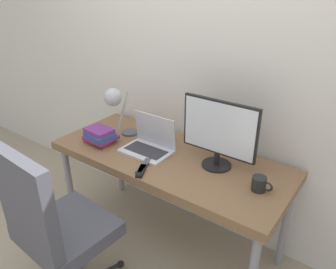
{
  "coord_description": "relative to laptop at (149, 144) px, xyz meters",
  "views": [
    {
      "loc": [
        1.15,
        -1.24,
        1.88
      ],
      "look_at": [
        0.02,
        0.31,
        0.95
      ],
      "focal_mm": 35.0,
      "sensor_mm": 36.0,
      "label": 1
    }
  ],
  "objects": [
    {
      "name": "office_chair",
      "position": [
        -0.09,
        -0.77,
        -0.21
      ],
      "size": [
        0.63,
        0.65,
        1.1
      ],
      "color": "black",
      "rests_on": "ground_plane"
    },
    {
      "name": "media_remote",
      "position": [
        0.14,
        -0.25,
        -0.04
      ],
      "size": [
        0.1,
        0.14,
        0.02
      ],
      "color": "black",
      "rests_on": "desk"
    },
    {
      "name": "laptop",
      "position": [
        0.0,
        0.0,
        0.0
      ],
      "size": [
        0.34,
        0.24,
        0.25
      ],
      "color": "silver",
      "rests_on": "desk"
    },
    {
      "name": "book_stack",
      "position": [
        -0.37,
        -0.12,
        0.01
      ],
      "size": [
        0.23,
        0.2,
        0.12
      ],
      "color": "#B2382D",
      "rests_on": "desk"
    },
    {
      "name": "ground_plane",
      "position": [
        0.15,
        -0.32,
        -0.82
      ],
      "size": [
        12.0,
        12.0,
        0.0
      ],
      "primitive_type": "plane",
      "color": "tan"
    },
    {
      "name": "desk_lamp",
      "position": [
        -0.3,
        -0.0,
        0.25
      ],
      "size": [
        0.13,
        0.28,
        0.41
      ],
      "color": "#4C4C51",
      "rests_on": "desk"
    },
    {
      "name": "wall_back",
      "position": [
        0.15,
        0.44,
        0.48
      ],
      "size": [
        8.0,
        0.05,
        2.6
      ],
      "color": "silver",
      "rests_on": "ground_plane"
    },
    {
      "name": "monitor",
      "position": [
        0.48,
        0.1,
        0.19
      ],
      "size": [
        0.5,
        0.19,
        0.45
      ],
      "color": "black",
      "rests_on": "desk"
    },
    {
      "name": "desk",
      "position": [
        0.15,
        0.02,
        -0.12
      ],
      "size": [
        1.67,
        0.69,
        0.77
      ],
      "color": "brown",
      "rests_on": "ground_plane"
    },
    {
      "name": "mug",
      "position": [
        0.81,
        0.0,
        -0.01
      ],
      "size": [
        0.12,
        0.08,
        0.09
      ],
      "color": "black",
      "rests_on": "desk"
    },
    {
      "name": "tv_remote",
      "position": [
        0.11,
        -0.2,
        -0.04
      ],
      "size": [
        0.09,
        0.18,
        0.02
      ],
      "color": "#4C4C51",
      "rests_on": "desk"
    }
  ]
}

